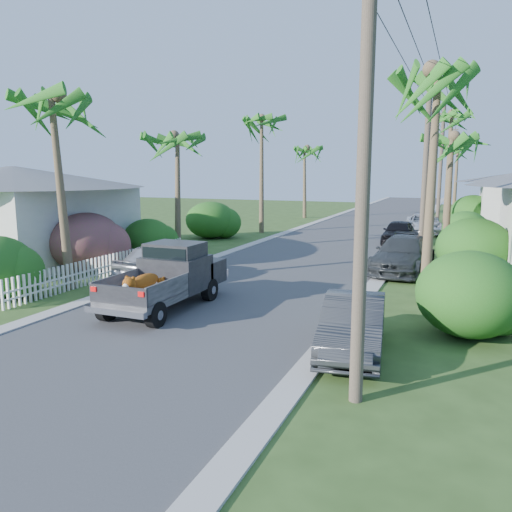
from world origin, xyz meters
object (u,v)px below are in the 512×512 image
at_px(palm_l_c, 262,119).
at_px(utility_pole_c, 441,168).
at_px(palm_r_b, 452,137).
at_px(house_left, 16,217).
at_px(palm_r_a, 438,71).
at_px(parked_car_rf, 398,232).
at_px(parked_car_ln, 166,261).
at_px(parked_car_rd, 424,224).
at_px(pickup_truck, 171,275).
at_px(palm_l_a, 55,97).
at_px(utility_pole_d, 447,169).
at_px(parked_car_rn, 353,325).
at_px(parked_car_rm, 403,255).
at_px(utility_pole_a, 364,158).
at_px(palm_l_b, 176,137).
at_px(utility_pole_b, 426,166).
at_px(palm_r_c, 452,115).
at_px(palm_l_d, 305,148).
at_px(palm_r_d, 458,145).

distance_m(palm_l_c, utility_pole_c, 13.47).
height_order(palm_r_b, house_left, palm_r_b).
relative_size(palm_r_a, utility_pole_c, 0.97).
height_order(parked_car_rf, parked_car_ln, parked_car_ln).
distance_m(parked_car_rd, palm_r_b, 12.21).
bearing_deg(house_left, pickup_truck, -20.83).
xyz_separation_m(palm_l_a, utility_pole_d, (11.80, 40.00, -2.33)).
height_order(parked_car_rd, house_left, house_left).
bearing_deg(parked_car_rn, parked_car_rm, 82.72).
distance_m(parked_car_rf, palm_r_b, 7.73).
relative_size(parked_car_rd, utility_pole_a, 0.55).
height_order(pickup_truck, palm_l_b, palm_l_b).
bearing_deg(utility_pole_b, parked_car_rd, 93.59).
bearing_deg(parked_car_rf, palm_r_c, 68.78).
height_order(house_left, utility_pole_c, utility_pole_c).
bearing_deg(utility_pole_c, parked_car_rn, -91.25).
bearing_deg(palm_r_b, parked_car_rm, -112.92).
bearing_deg(palm_l_c, palm_l_d, 92.39).
height_order(palm_r_b, utility_pole_c, utility_pole_c).
distance_m(parked_car_rf, parked_car_ln, 16.00).
distance_m(parked_car_ln, palm_l_c, 17.92).
distance_m(pickup_truck, utility_pole_d, 41.18).
bearing_deg(utility_pole_c, utility_pole_d, 90.00).
bearing_deg(palm_r_d, palm_r_a, -90.34).
bearing_deg(house_left, utility_pole_a, -25.82).
bearing_deg(utility_pole_d, palm_l_b, -111.80).
bearing_deg(parked_car_ln, utility_pole_b, -135.52).
distance_m(palm_l_b, utility_pole_d, 33.42).
relative_size(pickup_truck, utility_pole_c, 0.57).
distance_m(parked_car_rm, palm_l_d, 26.15).
bearing_deg(palm_r_a, parked_car_rm, 103.99).
distance_m(palm_l_c, utility_pole_b, 15.05).
height_order(parked_car_ln, palm_r_b, palm_r_b).
bearing_deg(palm_r_d, parked_car_rd, -96.90).
distance_m(palm_r_d, utility_pole_a, 42.06).
distance_m(parked_car_rn, parked_car_rf, 19.38).
bearing_deg(palm_l_d, parked_car_rd, -35.75).
bearing_deg(palm_r_d, palm_l_c, -124.78).
bearing_deg(palm_l_c, palm_r_a, -52.45).
xyz_separation_m(parked_car_rd, palm_r_d, (1.71, 14.13, 6.05)).
bearing_deg(palm_l_c, palm_r_b, -29.05).
bearing_deg(parked_car_rd, palm_r_b, -87.62).
bearing_deg(utility_pole_a, palm_l_b, 131.53).
bearing_deg(utility_pole_a, palm_r_c, 88.77).
bearing_deg(parked_car_ln, palm_l_b, -56.80).
height_order(palm_r_a, utility_pole_d, utility_pole_d).
relative_size(pickup_truck, palm_l_b, 0.69).
distance_m(parked_car_rm, house_left, 18.54).
height_order(parked_car_rd, utility_pole_a, utility_pole_a).
relative_size(pickup_truck, parked_car_rd, 1.03).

